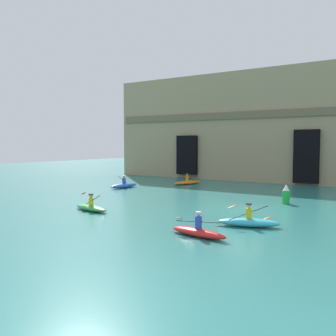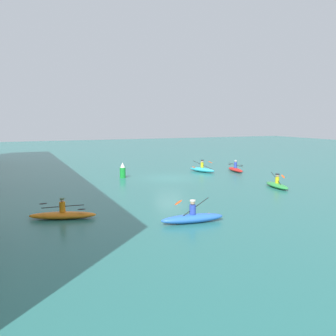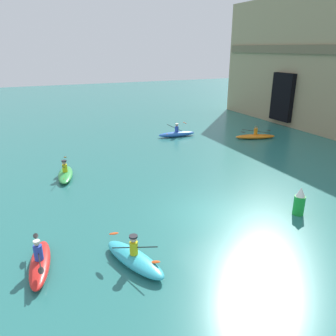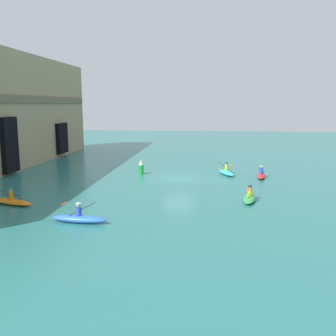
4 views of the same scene
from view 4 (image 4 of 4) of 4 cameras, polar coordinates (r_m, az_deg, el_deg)
The scene contains 7 objects.
ground_plane at distance 33.29m, azimuth 1.60°, elevation -1.59°, with size 120.00×120.00×0.00m, color #28706B.
kayak_red at distance 34.55m, azimuth 14.01°, elevation -1.08°, with size 2.91×1.07×1.09m.
kayak_cyan at distance 35.33m, azimuth 8.88°, elevation -0.64°, with size 3.06×1.80×1.15m.
kayak_orange at distance 26.75m, azimuth -22.76°, elevation -4.70°, with size 1.81×3.44×1.07m.
kayak_green at distance 26.19m, azimuth 12.31°, elevation -4.46°, with size 2.96×1.30×1.08m.
kayak_blue at distance 21.55m, azimuth -13.41°, elevation -7.47°, with size 1.01×3.28×1.22m.
marker_buoy at distance 35.27m, azimuth -4.15°, elevation 0.05°, with size 0.49×0.49×1.33m.
Camera 4 is at (-32.55, -2.51, 6.52)m, focal length 40.00 mm.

